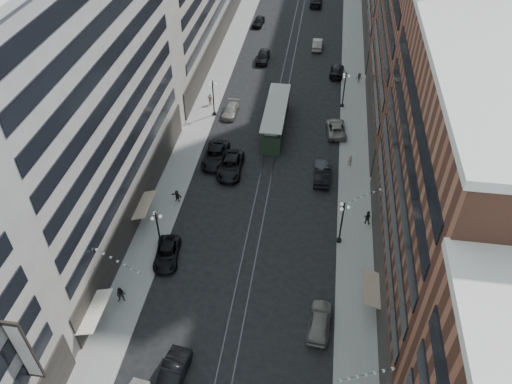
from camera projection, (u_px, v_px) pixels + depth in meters
The scene contains 31 objects.
ground at pixel (281, 103), 75.55m from camera, with size 220.00×220.00×0.00m, color black.
sidewalk_west at pixel (222, 67), 84.17m from camera, with size 4.00×180.00×0.15m, color gray.
sidewalk_east at pixel (354, 76), 81.81m from camera, with size 4.00×180.00×0.15m, color gray.
rail_west at pixel (283, 72), 83.11m from camera, with size 0.12×180.00×0.02m, color #2D2D33.
rail_east at pixel (291, 72), 82.96m from camera, with size 0.12×180.00×0.02m, color #2D2D33.
building_west_mid at pixel (81, 106), 47.99m from camera, with size 8.00×36.00×28.00m, color #ACA599.
building_east_mid at pixel (447, 188), 41.90m from camera, with size 8.00×30.00×24.00m, color brown.
lamppost_sw_far at pixel (159, 231), 50.53m from camera, with size 1.03×1.14×5.52m.
lamppost_sw_mid at pixel (213, 97), 70.76m from camera, with size 1.03×1.14×5.52m.
lamppost_se_far at pixel (342, 221), 51.55m from camera, with size 1.03×1.14×5.52m.
lamppost_se_mid at pixel (344, 89), 72.54m from camera, with size 1.03×1.14×5.52m.
streetcar at pixel (276, 119), 69.04m from camera, with size 2.88×13.03×3.61m.
car_2 at pixel (167, 254), 51.35m from camera, with size 2.37×5.14×1.43m, color black.
car_4 at pixel (320, 321), 45.01m from camera, with size 2.01×4.99×1.70m, color #656259.
car_5 at pixel (172, 376), 40.98m from camera, with size 1.83×5.24×1.73m, color black.
pedestrian_2 at pixel (121, 295), 46.95m from camera, with size 0.90×0.49×1.85m, color black.
car_7 at pixel (215, 155), 63.93m from camera, with size 2.89×6.28×1.74m, color black.
car_8 at pixel (231, 110), 72.59m from camera, with size 1.93×4.74×1.38m, color slate.
car_9 at pixel (259, 21), 97.23m from camera, with size 1.85×4.59×1.56m, color black.
car_10 at pixel (322, 173), 61.24m from camera, with size 1.87×5.38×1.77m, color black.
car_11 at pixel (336, 128), 68.91m from camera, with size 2.51×5.44×1.51m, color slate.
car_12 at pixel (337, 71), 81.78m from camera, with size 2.11×5.18×1.50m, color black.
car_13 at pixel (263, 57), 85.41m from camera, with size 2.05×5.11×1.74m, color black.
car_14 at pixel (317, 44), 89.35m from camera, with size 1.69×4.84×1.60m, color gray.
pedestrian_5 at pixel (177, 196), 57.91m from camera, with size 1.43×0.41×1.55m, color black.
pedestrian_6 at pixel (210, 99), 74.24m from camera, with size 1.03×0.47×1.76m, color #9F9184.
pedestrian_7 at pixel (367, 217), 55.06m from camera, with size 0.84×0.46×1.73m, color black.
pedestrian_8 at pixel (350, 160), 63.09m from camera, with size 0.59×0.39×1.62m, color #A19485.
pedestrian_9 at pixel (359, 78), 79.56m from camera, with size 1.01×0.42×1.56m, color black.
car_extra_0 at pixel (230, 166), 62.31m from camera, with size 2.90×6.30×1.75m, color black.
car_extra_1 at pixel (316, 1), 105.22m from camera, with size 2.44×6.01×1.74m, color black.
Camera 1 is at (5.66, -5.92, 39.09)m, focal length 35.00 mm.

